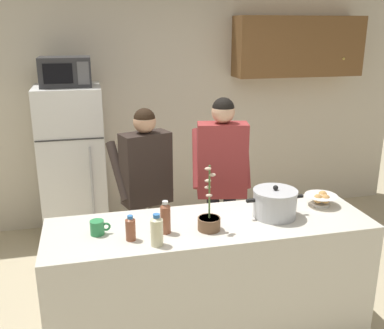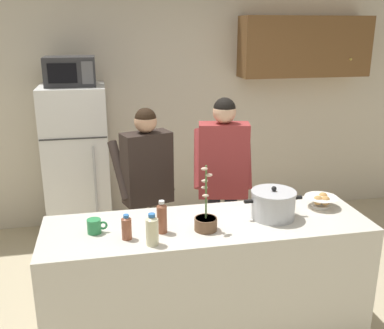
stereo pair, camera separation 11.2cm
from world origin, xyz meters
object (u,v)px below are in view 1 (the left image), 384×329
at_px(microwave, 65,72).
at_px(bottle_near_edge, 131,228).
at_px(refrigerator, 73,166).
at_px(person_near_pot, 146,179).
at_px(bottle_mid_counter, 157,230).
at_px(bread_bowl, 321,199).
at_px(coffee_mug, 98,228).
at_px(person_by_sink, 222,170).
at_px(potted_orchid, 209,220).
at_px(cooking_pot, 275,203).
at_px(bottle_far_corner, 165,217).

relative_size(microwave, bottle_near_edge, 2.90).
bearing_deg(refrigerator, microwave, -89.93).
bearing_deg(refrigerator, bottle_near_edge, -78.87).
height_order(microwave, person_near_pot, microwave).
relative_size(refrigerator, bottle_mid_counter, 8.01).
xyz_separation_m(refrigerator, bread_bowl, (1.83, -1.75, 0.15)).
height_order(person_near_pot, bread_bowl, person_near_pot).
bearing_deg(bottle_near_edge, refrigerator, 101.13).
height_order(microwave, coffee_mug, microwave).
relative_size(person_near_pot, person_by_sink, 0.96).
height_order(person_by_sink, bottle_mid_counter, person_by_sink).
height_order(refrigerator, person_by_sink, person_by_sink).
relative_size(refrigerator, potted_orchid, 3.70).
xyz_separation_m(refrigerator, person_near_pot, (0.62, -1.01, 0.15)).
relative_size(coffee_mug, bottle_mid_counter, 0.64).
height_order(bottle_near_edge, bottle_mid_counter, bottle_mid_counter).
bearing_deg(person_by_sink, cooking_pot, -79.34).
distance_m(refrigerator, cooking_pot, 2.33).
bearing_deg(bread_bowl, bottle_far_corner, -171.42).
distance_m(bottle_near_edge, bottle_far_corner, 0.24).
bearing_deg(bread_bowl, cooking_pot, -166.30).
relative_size(microwave, bottle_mid_counter, 2.34).
xyz_separation_m(coffee_mug, potted_orchid, (0.71, -0.10, 0.02)).
bearing_deg(bottle_far_corner, bread_bowl, 8.58).
distance_m(person_by_sink, bottle_mid_counter, 1.25).
xyz_separation_m(refrigerator, cooking_pot, (1.41, -1.85, 0.20)).
bearing_deg(microwave, cooking_pot, -52.32).
relative_size(refrigerator, bread_bowl, 6.78).
bearing_deg(bread_bowl, person_by_sink, 130.08).
height_order(bottle_mid_counter, potted_orchid, potted_orchid).
distance_m(microwave, coffee_mug, 2.01).
bearing_deg(microwave, coffee_mug, -84.05).
xyz_separation_m(bottle_mid_counter, potted_orchid, (0.37, 0.13, -0.03)).
xyz_separation_m(bottle_near_edge, potted_orchid, (0.52, 0.03, -0.01)).
distance_m(microwave, bread_bowl, 2.64).
relative_size(microwave, cooking_pot, 1.14).
relative_size(bread_bowl, bottle_mid_counter, 1.18).
xyz_separation_m(person_near_pot, bottle_near_edge, (-0.23, -0.97, 0.02)).
bearing_deg(person_near_pot, person_by_sink, -5.58).
relative_size(person_by_sink, bottle_far_corner, 7.50).
bearing_deg(person_by_sink, refrigerator, 139.72).
bearing_deg(bottle_far_corner, cooking_pot, 5.80).
relative_size(person_near_pot, bottle_mid_counter, 7.69).
relative_size(coffee_mug, bottle_near_edge, 0.79).
bearing_deg(bottle_far_corner, potted_orchid, -4.46).
bearing_deg(refrigerator, bottle_mid_counter, -75.53).
relative_size(coffee_mug, bread_bowl, 0.54).
distance_m(refrigerator, person_near_pot, 1.19).
bearing_deg(bread_bowl, bottle_mid_counter, -165.32).
bearing_deg(cooking_pot, potted_orchid, -168.52).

